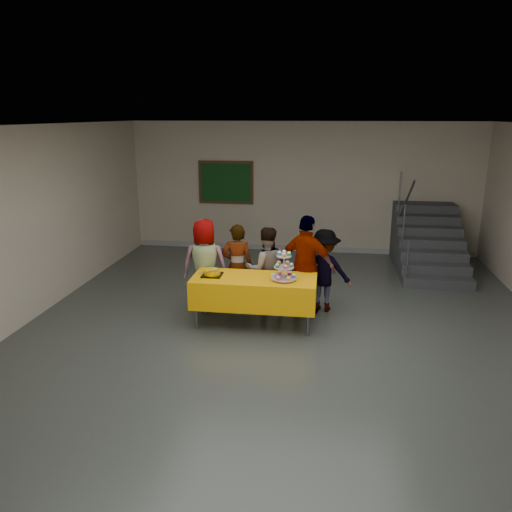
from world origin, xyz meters
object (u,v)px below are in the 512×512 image
(cupcake_stand, at_px, (284,269))
(schoolchild_a, at_px, (205,265))
(bear_cake, at_px, (212,272))
(noticeboard, at_px, (226,182))
(bake_table, at_px, (254,291))
(schoolchild_d, at_px, (307,266))
(staircase, at_px, (426,244))
(schoolchild_e, at_px, (324,270))
(schoolchild_b, at_px, (237,266))
(schoolchild_c, at_px, (266,269))

(cupcake_stand, height_order, schoolchild_a, schoolchild_a)
(bear_cake, distance_m, noticeboard, 4.54)
(bake_table, distance_m, schoolchild_d, 0.97)
(bake_table, bearing_deg, schoolchild_a, 148.53)
(schoolchild_a, distance_m, staircase, 5.09)
(bear_cake, relative_size, staircase, 0.15)
(cupcake_stand, xyz_separation_m, schoolchild_e, (0.59, 0.83, -0.26))
(schoolchild_b, bearing_deg, bake_table, 109.99)
(bake_table, distance_m, cupcake_stand, 0.60)
(cupcake_stand, relative_size, bear_cake, 1.24)
(schoolchild_a, xyz_separation_m, schoolchild_b, (0.51, 0.18, -0.05))
(staircase, bearing_deg, bear_cake, -136.84)
(bake_table, xyz_separation_m, noticeboard, (-1.33, 4.42, 1.04))
(schoolchild_a, relative_size, schoolchild_d, 0.93)
(schoolchild_c, bearing_deg, staircase, -152.68)
(schoolchild_c, xyz_separation_m, noticeboard, (-1.43, 3.76, 0.90))
(bake_table, relative_size, bear_cake, 5.25)
(schoolchild_c, bearing_deg, bake_table, 64.99)
(schoolchild_c, bearing_deg, cupcake_stand, 99.96)
(schoolchild_b, relative_size, schoolchild_c, 1.01)
(schoolchild_e, bearing_deg, schoolchild_d, 48.22)
(bake_table, xyz_separation_m, cupcake_stand, (0.45, -0.06, 0.39))
(cupcake_stand, distance_m, noticeboard, 4.86)
(bake_table, distance_m, schoolchild_b, 0.85)
(bake_table, relative_size, staircase, 0.78)
(schoolchild_b, height_order, schoolchild_e, schoolchild_b)
(bear_cake, relative_size, noticeboard, 0.28)
(schoolchild_c, height_order, staircase, staircase)
(schoolchild_c, xyz_separation_m, staircase, (3.08, 2.93, -0.21))
(bake_table, relative_size, schoolchild_c, 1.34)
(cupcake_stand, height_order, noticeboard, noticeboard)
(schoolchild_a, xyz_separation_m, noticeboard, (-0.42, 3.87, 0.84))
(schoolchild_a, relative_size, schoolchild_b, 1.07)
(schoolchild_b, height_order, staircase, staircase)
(bear_cake, relative_size, schoolchild_d, 0.22)
(schoolchild_e, relative_size, staircase, 0.57)
(schoolchild_c, xyz_separation_m, schoolchild_e, (0.94, 0.11, -0.02))
(schoolchild_b, bearing_deg, noticeboard, -83.99)
(schoolchild_d, bearing_deg, bake_table, 56.99)
(bake_table, bearing_deg, schoolchild_c, 81.25)
(staircase, xyz_separation_m, noticeboard, (-4.50, 0.84, 1.11))
(schoolchild_d, height_order, schoolchild_e, schoolchild_d)
(staircase, bearing_deg, noticeboard, 169.48)
(cupcake_stand, relative_size, schoolchild_a, 0.29)
(schoolchild_b, relative_size, staircase, 0.59)
(bake_table, height_order, cupcake_stand, cupcake_stand)
(schoolchild_d, relative_size, schoolchild_e, 1.19)
(bake_table, height_order, schoolchild_a, schoolchild_a)
(schoolchild_a, bearing_deg, noticeboard, -89.76)
(schoolchild_e, bearing_deg, schoolchild_a, 13.59)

